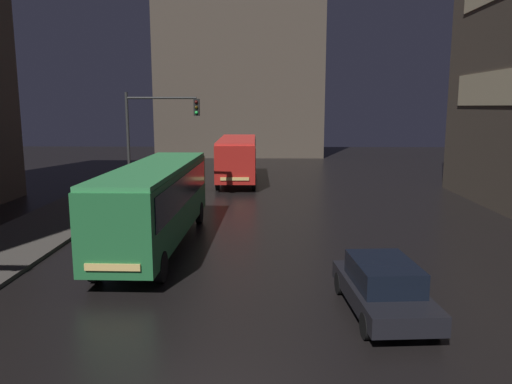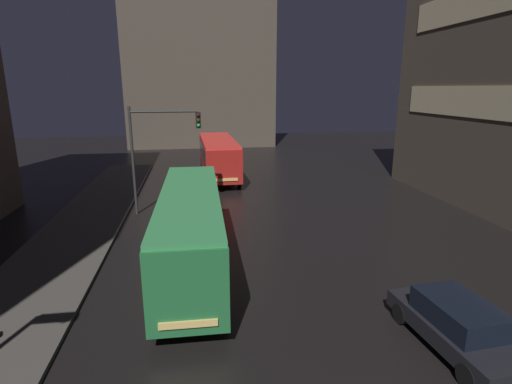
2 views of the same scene
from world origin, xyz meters
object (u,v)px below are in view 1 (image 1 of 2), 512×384
bus_far (238,155)px  traffic_light_main (153,129)px  car_taxi (383,287)px  bus_near (156,197)px

bus_far → traffic_light_main: size_ratio=1.66×
bus_far → traffic_light_main: traffic_light_main is taller
traffic_light_main → bus_far: bearing=66.5°
bus_far → car_taxi: bearing=101.3°
car_taxi → bus_far: bearing=-81.8°
car_taxi → traffic_light_main: (-9.26, 14.28, 3.52)m
bus_near → car_taxi: bus_near is taller
car_taxi → traffic_light_main: bearing=-61.4°
bus_near → traffic_light_main: bearing=-76.1°
bus_near → traffic_light_main: 8.50m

